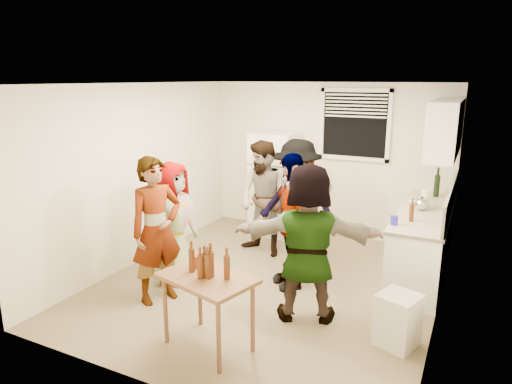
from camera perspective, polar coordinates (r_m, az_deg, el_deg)
The scene contains 23 objects.
room at distance 5.97m, azimuth 1.60°, elevation -11.36°, with size 4.00×4.50×2.50m, color white, non-canonical shape.
window at distance 7.37m, azimuth 12.23°, elevation 8.21°, with size 1.12×0.10×1.06m, color white, non-canonical shape.
refrigerator at distance 7.61m, azimuth 2.43°, elevation 1.06°, with size 0.70×0.70×1.70m, color white.
counter_lower at distance 6.44m, azimuth 20.07°, elevation -6.16°, with size 0.60×2.20×0.86m, color white.
countertop at distance 6.31m, azimuth 20.41°, elevation -2.31°, with size 0.64×2.22×0.04m, color beige.
backsplash at distance 6.24m, azimuth 23.16°, elevation -0.84°, with size 0.03×2.20×0.36m, color beige.
upper_cabinets at distance 6.30m, azimuth 22.63°, elevation 7.42°, with size 0.34×1.60×0.70m, color white.
kettle at distance 6.29m, azimuth 19.96°, elevation -2.13°, with size 0.23×0.19×0.19m, color silver, non-canonical shape.
paper_towel at distance 6.40m, azimuth 20.35°, elevation -1.88°, with size 0.11×0.11×0.25m, color white.
wine_bottle at distance 7.07m, azimuth 21.55°, elevation -0.53°, with size 0.08×0.08×0.31m, color black.
beer_bottle_counter at distance 5.75m, azimuth 18.79°, elevation -3.50°, with size 0.05×0.05×0.21m, color #47230C.
blue_cup at distance 5.57m, azimuth 16.85°, elevation -3.93°, with size 0.09×0.09×0.11m, color #2C21B4.
picture_frame at distance 6.75m, azimuth 22.81°, elevation -0.59°, with size 0.02×0.20×0.16m, color #B9A949.
trash_bin at distance 4.84m, azimuth 17.29°, elevation -15.19°, with size 0.36×0.36×0.53m, color silver.
serving_table at distance 4.76m, azimuth -5.86°, elevation -18.62°, with size 0.88×0.59×0.75m, color brown, non-canonical shape.
beer_bottle_table at distance 4.39m, azimuth -5.63°, elevation -10.48°, with size 0.06×0.06×0.25m, color #47230C.
red_cup at distance 4.61m, azimuth -7.46°, elevation -9.27°, with size 0.09×0.09×0.12m, color #B02F0E.
guest_grey at distance 6.16m, azimuth -10.01°, elevation -10.76°, with size 0.77×1.57×0.50m, color gray.
guest_stripe at distance 5.71m, azimuth -11.86°, elevation -12.92°, with size 0.63×1.72×0.41m, color #141933.
guest_back_left at distance 6.93m, azimuth 0.99°, elevation -7.65°, with size 0.82×1.70×0.64m, color brown.
guest_back_right at distance 6.48m, azimuth 5.00°, elevation -9.26°, with size 1.15×1.79×0.66m, color #3C3B40.
guest_black at distance 5.96m, azimuth 4.32°, elevation -11.44°, with size 1.00×1.70×0.42m, color black.
guest_orange at distance 5.25m, azimuth 6.21°, elevation -15.24°, with size 1.62×1.74×0.51m, color #BB624B.
Camera 1 is at (2.24, -4.90, 2.57)m, focal length 32.00 mm.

